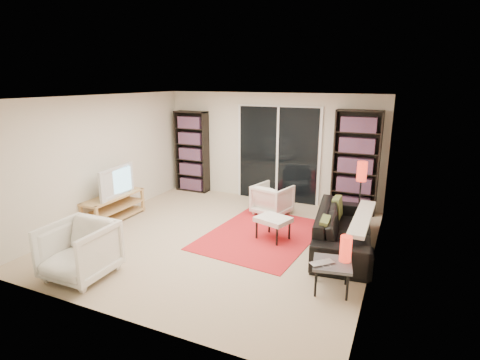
% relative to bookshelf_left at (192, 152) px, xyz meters
% --- Properties ---
extents(floor, '(5.00, 5.00, 0.00)m').
position_rel_bookshelf_left_xyz_m(floor, '(1.95, -2.33, -0.98)').
color(floor, tan).
rests_on(floor, ground).
extents(wall_back, '(5.00, 0.02, 2.40)m').
position_rel_bookshelf_left_xyz_m(wall_back, '(1.95, 0.17, 0.22)').
color(wall_back, silver).
rests_on(wall_back, ground).
extents(wall_front, '(5.00, 0.02, 2.40)m').
position_rel_bookshelf_left_xyz_m(wall_front, '(1.95, -4.83, 0.22)').
color(wall_front, silver).
rests_on(wall_front, ground).
extents(wall_left, '(0.02, 5.00, 2.40)m').
position_rel_bookshelf_left_xyz_m(wall_left, '(-0.55, -2.33, 0.22)').
color(wall_left, silver).
rests_on(wall_left, ground).
extents(wall_right, '(0.02, 5.00, 2.40)m').
position_rel_bookshelf_left_xyz_m(wall_right, '(4.45, -2.33, 0.22)').
color(wall_right, silver).
rests_on(wall_right, ground).
extents(ceiling, '(5.00, 5.00, 0.02)m').
position_rel_bookshelf_left_xyz_m(ceiling, '(1.95, -2.33, 1.42)').
color(ceiling, white).
rests_on(ceiling, wall_back).
extents(sliding_door, '(1.92, 0.08, 2.16)m').
position_rel_bookshelf_left_xyz_m(sliding_door, '(2.15, 0.13, 0.07)').
color(sliding_door, white).
rests_on(sliding_door, ground).
extents(bookshelf_left, '(0.80, 0.30, 1.95)m').
position_rel_bookshelf_left_xyz_m(bookshelf_left, '(0.00, 0.00, 0.00)').
color(bookshelf_left, black).
rests_on(bookshelf_left, ground).
extents(bookshelf_right, '(0.90, 0.30, 2.10)m').
position_rel_bookshelf_left_xyz_m(bookshelf_right, '(3.85, -0.00, 0.07)').
color(bookshelf_right, black).
rests_on(bookshelf_right, ground).
extents(tv_stand, '(0.43, 1.35, 0.50)m').
position_rel_bookshelf_left_xyz_m(tv_stand, '(-0.33, -2.40, -0.71)').
color(tv_stand, tan).
rests_on(tv_stand, floor).
extents(tv, '(0.24, 1.01, 0.58)m').
position_rel_bookshelf_left_xyz_m(tv, '(-0.31, -2.40, -0.19)').
color(tv, black).
rests_on(tv, tv_stand).
extents(rug, '(1.96, 2.51, 0.01)m').
position_rel_bookshelf_left_xyz_m(rug, '(2.57, -1.92, -0.97)').
color(rug, red).
rests_on(rug, floor).
extents(sofa, '(1.11, 2.28, 0.64)m').
position_rel_bookshelf_left_xyz_m(sofa, '(3.96, -1.83, -0.65)').
color(sofa, black).
rests_on(sofa, floor).
extents(armchair_back, '(0.82, 0.83, 0.63)m').
position_rel_bookshelf_left_xyz_m(armchair_back, '(2.37, -0.82, -0.66)').
color(armchair_back, silver).
rests_on(armchair_back, floor).
extents(armchair_front, '(0.85, 0.87, 0.78)m').
position_rel_bookshelf_left_xyz_m(armchair_front, '(0.80, -4.30, -0.58)').
color(armchair_front, silver).
rests_on(armchair_front, floor).
extents(ottoman, '(0.65, 0.59, 0.40)m').
position_rel_bookshelf_left_xyz_m(ottoman, '(2.81, -2.00, -0.63)').
color(ottoman, silver).
rests_on(ottoman, floor).
extents(side_table, '(0.56, 0.56, 0.40)m').
position_rel_bookshelf_left_xyz_m(side_table, '(4.04, -3.23, -0.62)').
color(side_table, '#47474C').
rests_on(side_table, floor).
extents(laptop, '(0.37, 0.37, 0.03)m').
position_rel_bookshelf_left_xyz_m(laptop, '(3.96, -3.36, -0.56)').
color(laptop, silver).
rests_on(laptop, side_table).
extents(table_lamp, '(0.15, 0.15, 0.34)m').
position_rel_bookshelf_left_xyz_m(table_lamp, '(4.18, -3.11, -0.41)').
color(table_lamp, red).
rests_on(table_lamp, side_table).
extents(floor_lamp, '(0.19, 0.19, 1.29)m').
position_rel_bookshelf_left_xyz_m(floor_lamp, '(4.08, -1.01, -0.00)').
color(floor_lamp, black).
rests_on(floor_lamp, floor).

